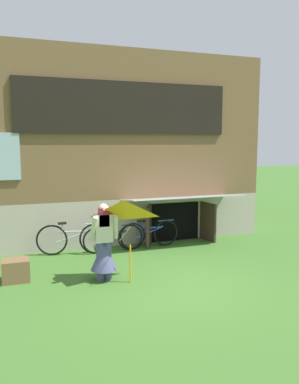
# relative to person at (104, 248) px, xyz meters

# --- Properties ---
(ground_plane) EXTENTS (60.00, 60.00, 0.00)m
(ground_plane) POSITION_rel_person_xyz_m (1.17, -0.58, -0.64)
(ground_plane) COLOR #3D6B28
(log_house) EXTENTS (7.95, 6.17, 5.06)m
(log_house) POSITION_rel_person_xyz_m (1.17, 4.94, 1.89)
(log_house) COLOR #ADA393
(log_house) RESTS_ON ground_plane
(person) EXTENTS (0.60, 0.52, 1.53)m
(person) POSITION_rel_person_xyz_m (0.00, 0.00, 0.00)
(person) COLOR #474C75
(person) RESTS_ON ground_plane
(kite) EXTENTS (1.18, 1.26, 1.49)m
(kite) POSITION_rel_person_xyz_m (0.24, -0.61, 0.58)
(kite) COLOR orange
(kite) RESTS_ON ground_plane
(bicycle_blue) EXTENTS (1.60, 0.12, 0.73)m
(bicycle_blue) POSITION_rel_person_xyz_m (1.64, 1.96, -0.28)
(bicycle_blue) COLOR black
(bicycle_blue) RESTS_ON ground_plane
(bicycle_black) EXTENTS (1.54, 0.10, 0.70)m
(bicycle_black) POSITION_rel_person_xyz_m (0.67, 1.89, -0.30)
(bicycle_black) COLOR black
(bicycle_black) RESTS_ON ground_plane
(bicycle_silver) EXTENTS (1.73, 0.41, 0.80)m
(bicycle_silver) POSITION_rel_person_xyz_m (-0.30, 1.97, -0.25)
(bicycle_silver) COLOR black
(bicycle_silver) RESTS_ON ground_plane
(wooden_crate) EXTENTS (0.52, 0.44, 0.43)m
(wooden_crate) POSITION_rel_person_xyz_m (-1.64, 0.53, -0.42)
(wooden_crate) COLOR brown
(wooden_crate) RESTS_ON ground_plane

